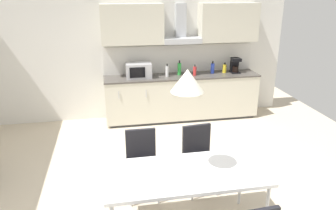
{
  "coord_description": "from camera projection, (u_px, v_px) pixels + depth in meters",
  "views": [
    {
      "loc": [
        -0.36,
        -3.55,
        2.55
      ],
      "look_at": [
        0.43,
        0.65,
        1.0
      ],
      "focal_mm": 35.0,
      "sensor_mm": 36.0,
      "label": 1
    }
  ],
  "objects": [
    {
      "name": "bottle_blue",
      "position": [
        213.0,
        68.0,
        6.57
      ],
      "size": [
        0.07,
        0.07,
        0.24
      ],
      "color": "blue",
      "rests_on": "kitchen_counter"
    },
    {
      "name": "bottle_yellow",
      "position": [
        224.0,
        68.0,
        6.61
      ],
      "size": [
        0.08,
        0.08,
        0.2
      ],
      "color": "yellow",
      "rests_on": "kitchen_counter"
    },
    {
      "name": "bottle_green",
      "position": [
        179.0,
        69.0,
        6.44
      ],
      "size": [
        0.07,
        0.07,
        0.29
      ],
      "color": "green",
      "rests_on": "kitchen_counter"
    },
    {
      "name": "chair_far_right",
      "position": [
        199.0,
        152.0,
        4.24
      ],
      "size": [
        0.44,
        0.44,
        0.87
      ],
      "color": "black",
      "rests_on": "ground_plane"
    },
    {
      "name": "ground_plane",
      "position": [
        144.0,
        197.0,
        4.22
      ],
      "size": [
        8.12,
        8.51,
        0.02
      ],
      "primitive_type": "cube",
      "color": "beige"
    },
    {
      "name": "pendant_lamp",
      "position": [
        187.0,
        81.0,
        3.06
      ],
      "size": [
        0.32,
        0.32,
        0.22
      ],
      "primitive_type": "cone",
      "color": "silver"
    },
    {
      "name": "microwave",
      "position": [
        139.0,
        70.0,
        6.25
      ],
      "size": [
        0.48,
        0.35,
        0.28
      ],
      "color": "#ADADB2",
      "rests_on": "kitchen_counter"
    },
    {
      "name": "kitchen_counter",
      "position": [
        182.0,
        97.0,
        6.6
      ],
      "size": [
        3.05,
        0.61,
        0.91
      ],
      "color": "#333333",
      "rests_on": "ground_plane"
    },
    {
      "name": "bottle_white",
      "position": [
        167.0,
        71.0,
        6.32
      ],
      "size": [
        0.06,
        0.06,
        0.25
      ],
      "color": "white",
      "rests_on": "kitchen_counter"
    },
    {
      "name": "upper_wall_cabinets",
      "position": [
        181.0,
        24.0,
        6.23
      ],
      "size": [
        3.03,
        0.4,
        0.73
      ],
      "color": "beige"
    },
    {
      "name": "backsplash_tile",
      "position": [
        179.0,
        59.0,
        6.61
      ],
      "size": [
        3.03,
        0.02,
        0.55
      ],
      "primitive_type": "cube",
      "color": "silver",
      "rests_on": "kitchen_counter"
    },
    {
      "name": "bottle_red",
      "position": [
        195.0,
        71.0,
        6.41
      ],
      "size": [
        0.06,
        0.06,
        0.21
      ],
      "color": "red",
      "rests_on": "kitchen_counter"
    },
    {
      "name": "dining_table",
      "position": [
        185.0,
        176.0,
        3.41
      ],
      "size": [
        1.67,
        0.78,
        0.74
      ],
      "color": "white",
      "rests_on": "ground_plane"
    },
    {
      "name": "chair_far_left",
      "position": [
        142.0,
        157.0,
        4.11
      ],
      "size": [
        0.4,
        0.4,
        0.87
      ],
      "color": "black",
      "rests_on": "ground_plane"
    },
    {
      "name": "wall_back",
      "position": [
        125.0,
        52.0,
        6.43
      ],
      "size": [
        6.5,
        0.1,
        2.67
      ],
      "primitive_type": "cube",
      "color": "silver",
      "rests_on": "ground_plane"
    },
    {
      "name": "coffee_maker",
      "position": [
        235.0,
        65.0,
        6.61
      ],
      "size": [
        0.18,
        0.19,
        0.3
      ],
      "color": "black",
      "rests_on": "kitchen_counter"
    }
  ]
}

